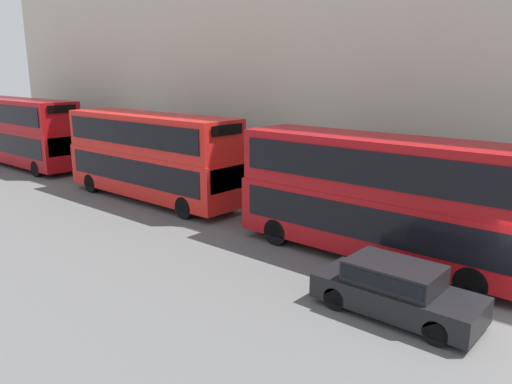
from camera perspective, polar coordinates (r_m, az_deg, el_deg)
The scene contains 4 objects.
bus_leading at distance 17.23m, azimuth 14.01°, elevation -0.17°, with size 2.59×10.24×4.22m.
bus_second_in_queue at distance 25.18m, azimuth -11.96°, elevation 4.35°, with size 2.59×10.64×4.29m.
bus_third_in_queue at distance 37.11m, azimuth -25.25°, elevation 6.46°, with size 2.59×11.34×4.51m.
car_dark_sedan at distance 13.89m, azimuth 15.65°, elevation -10.54°, with size 1.75×4.35×1.44m.
Camera 1 is at (-13.42, -2.14, 6.35)m, focal length 35.00 mm.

